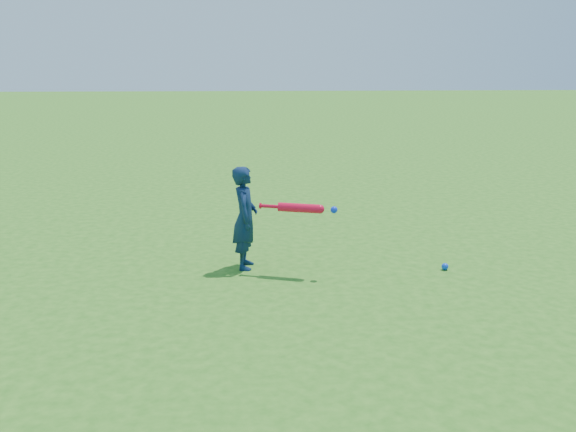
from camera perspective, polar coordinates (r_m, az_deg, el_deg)
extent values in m
plane|color=#2B6A19|center=(7.89, -5.46, -3.44)|extent=(80.00, 80.00, 0.00)
imported|color=#0E2142|center=(7.25, -3.84, -0.16)|extent=(0.31, 0.45, 1.17)
sphere|color=blue|center=(7.50, 13.78, -4.39)|extent=(0.08, 0.08, 0.08)
cylinder|color=red|center=(7.10, -2.47, 0.92)|extent=(0.04, 0.07, 0.07)
cylinder|color=red|center=(7.07, -1.61, 0.87)|extent=(0.22, 0.10, 0.04)
cylinder|color=red|center=(6.99, 1.00, 0.72)|extent=(0.47, 0.23, 0.10)
sphere|color=red|center=(6.94, 2.86, 0.62)|extent=(0.10, 0.10, 0.10)
sphere|color=#0D2EE7|center=(6.92, 4.11, 0.55)|extent=(0.08, 0.08, 0.08)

